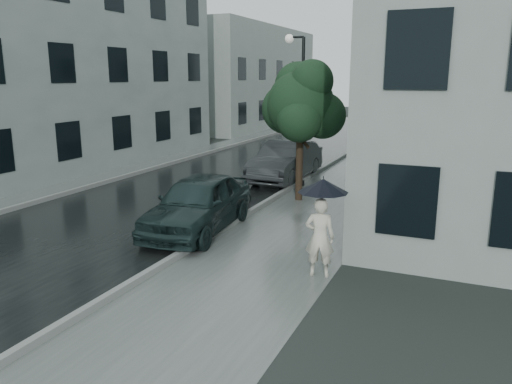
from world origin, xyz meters
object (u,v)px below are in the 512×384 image
at_px(lamp_post, 299,102).
at_px(car_near, 198,203).
at_px(pedestrian, 320,237).
at_px(car_far, 286,161).
at_px(street_tree, 301,104).

height_order(lamp_post, car_near, lamp_post).
bearing_deg(car_near, lamp_post, 79.56).
relative_size(pedestrian, car_near, 0.38).
distance_m(lamp_post, car_far, 2.63).
xyz_separation_m(pedestrian, car_far, (-4.05, 9.07, -0.06)).
relative_size(lamp_post, car_far, 1.18).
bearing_deg(lamp_post, car_near, -95.77).
relative_size(lamp_post, car_near, 1.25).
height_order(car_near, car_far, car_far).
xyz_separation_m(pedestrian, car_near, (-3.90, 1.77, -0.08)).
xyz_separation_m(street_tree, car_far, (-1.55, 2.85, -2.44)).
bearing_deg(car_near, street_tree, 67.36).
bearing_deg(lamp_post, street_tree, -69.80).
bearing_deg(pedestrian, lamp_post, -77.40).
bearing_deg(car_near, car_far, 86.05).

